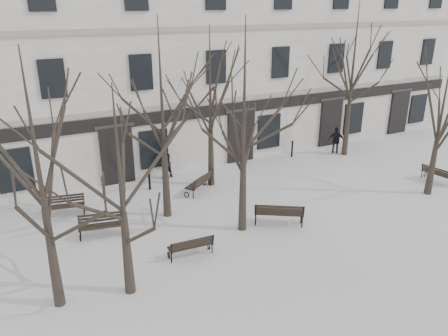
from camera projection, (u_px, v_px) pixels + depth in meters
ground at (263, 236)px, 16.94m from camera, size 100.00×100.00×0.00m
building at (148, 57)px, 25.71m from camera, size 40.40×10.20×11.40m
tree_0 at (36, 156)px, 11.47m from camera, size 5.30×5.30×7.58m
tree_1 at (120, 170)px, 12.27m from camera, size 4.59×4.59×6.56m
tree_2 at (244, 104)px, 15.69m from camera, size 5.69×5.69×8.13m
tree_3 at (442, 113)px, 19.37m from camera, size 4.40×4.40×6.28m
tree_4 at (162, 97)px, 16.82m from camera, size 5.69×5.69×8.12m
tree_5 at (210, 89)px, 20.10m from camera, size 5.35×5.35×7.65m
tree_6 at (354, 62)px, 24.18m from camera, size 6.09×6.09×8.70m
bench_0 at (102, 224)px, 16.86m from camera, size 1.81×0.97×0.87m
bench_1 at (191, 246)px, 15.45m from camera, size 1.65×0.70×0.81m
bench_2 at (279, 213)px, 17.64m from camera, size 2.02×1.66×1.00m
bench_3 at (64, 205)px, 18.50m from camera, size 1.77×0.94×0.85m
bench_4 at (200, 182)px, 20.77m from camera, size 1.80×1.56×0.90m
bench_5 at (438, 174)px, 21.92m from camera, size 0.80×1.68×0.82m
bollard_a at (149, 179)px, 21.01m from camera, size 0.13×0.13×1.03m
bollard_b at (292, 148)px, 25.50m from camera, size 0.13×0.13×1.00m
pedestrian_b at (165, 178)px, 22.62m from camera, size 0.97×0.86×1.69m
pedestrian_c at (335, 153)px, 26.36m from camera, size 0.95×0.92×1.59m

